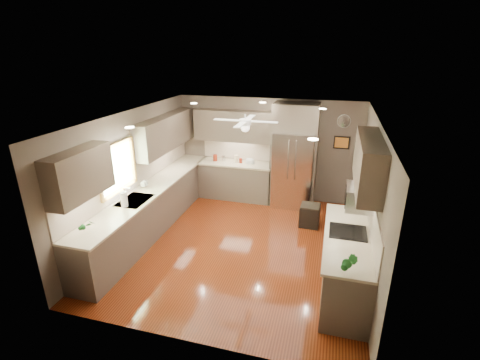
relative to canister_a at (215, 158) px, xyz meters
The scene contains 28 objects.
floor 2.73m from the canister_a, 59.93° to the right, with size 5.00×5.00×0.00m, color #441809.
ceiling 2.93m from the canister_a, 59.93° to the right, with size 5.00×5.00×0.00m, color white.
wall_back 1.32m from the canister_a, 13.84° to the left, with size 4.50×4.50×0.00m, color brown.
wall_front 4.86m from the canister_a, 74.88° to the right, with size 4.50×4.50×0.00m, color brown.
wall_left 2.41m from the canister_a, 114.20° to the right, with size 5.00×5.00×0.00m, color brown.
wall_right 4.15m from the canister_a, 31.89° to the right, with size 5.00×5.00×0.00m, color brown.
canister_a is the anchor object (origin of this frame).
canister_b 0.22m from the canister_a, 13.78° to the left, with size 0.09×0.09×0.14m, color silver.
canister_c 0.54m from the canister_a, ahead, with size 0.10×0.10×0.16m, color beige.
canister_d 0.66m from the canister_a, ahead, with size 0.08×0.08×0.12m, color maroon.
soap_bottle 2.22m from the canister_a, 110.73° to the right, with size 0.09×0.09×0.20m, color white.
potted_plant_left 4.04m from the canister_a, 99.49° to the right, with size 0.15×0.10×0.29m, color #1B6021.
potted_plant_right 5.08m from the canister_a, 51.47° to the right, with size 0.16×0.13×0.29m, color #1B6021.
bowl 0.90m from the canister_a, ahead, with size 0.24×0.24×0.06m, color beige.
left_run 2.22m from the canister_a, 108.65° to the right, with size 0.65×4.70×1.45m.
back_run 0.76m from the canister_a, ahead, with size 1.85×0.65×1.45m.
uppers 1.79m from the canister_a, 70.43° to the right, with size 4.50×4.70×0.95m.
window 2.90m from the canister_a, 109.53° to the right, with size 0.05×1.12×0.92m.
sink 2.77m from the canister_a, 103.90° to the right, with size 0.50×0.70×0.32m.
refrigerator 1.97m from the canister_a, ahead, with size 1.06×0.75×2.45m.
right_run 4.41m from the canister_a, 43.07° to the right, with size 0.70×2.20×1.45m.
microwave 4.31m from the canister_a, 39.75° to the right, with size 0.43×0.55×0.34m.
ceiling_fan 2.63m from the canister_a, 56.14° to the right, with size 1.18×1.18×0.32m.
recessed_lights 2.62m from the canister_a, 55.55° to the right, with size 2.84×3.14×0.01m.
wall_clock 3.20m from the canister_a, ahead, with size 0.30×0.03×0.30m.
framed_print 3.08m from the canister_a, ahead, with size 0.36×0.03×0.30m.
stool 2.80m from the canister_a, 22.32° to the right, with size 0.42×0.42×0.48m.
paper_towel 3.06m from the canister_a, 102.78° to the right, with size 0.12×0.12×0.30m.
Camera 1 is at (1.55, -5.70, 3.61)m, focal length 26.00 mm.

